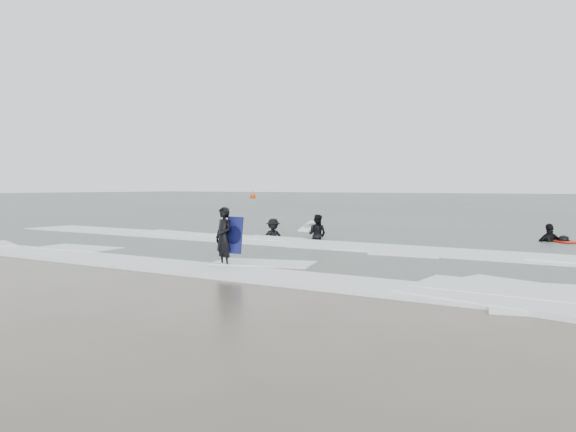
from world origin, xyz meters
The scene contains 10 objects.
ground centered at (0.00, 0.00, 0.00)m, with size 320.00×320.00×0.00m, color brown.
sea centered at (0.00, 80.00, 0.06)m, with size 320.00×320.00×0.00m, color #47544C.
surfer_centre centered at (1.10, 0.17, 0.00)m, with size 0.58×0.38×1.60m, color black.
surfer_wading centered at (-0.41, 7.74, 0.00)m, with size 0.77×0.60×1.58m, color black.
surfer_breaker centered at (-2.59, 7.89, 0.00)m, with size 1.06×0.61×1.65m, color black.
surfer_right_near centered at (7.36, 11.65, 0.00)m, with size 1.11×0.46×1.89m, color black.
surfer_right_far centered at (7.83, 11.60, 0.00)m, with size 0.72×0.47×1.47m, color black.
surf_foam centered at (0.00, 3.70, 0.04)m, with size 30.03×9.06×0.09m.
bodyboards centered at (2.83, 6.61, 0.50)m, with size 9.44×11.83×1.25m.
buoy centered at (-47.48, 67.61, 0.42)m, with size 1.00×1.00×1.65m.
Camera 1 is at (10.39, -11.18, 2.11)m, focal length 35.00 mm.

